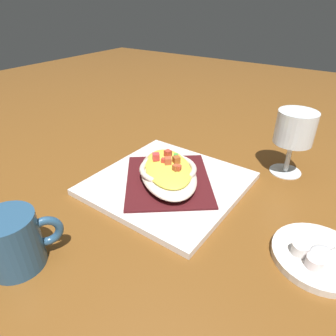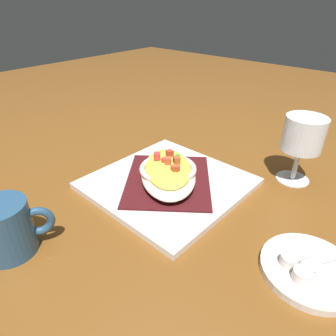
{
  "view_description": "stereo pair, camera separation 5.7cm",
  "coord_description": "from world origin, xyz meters",
  "views": [
    {
      "loc": [
        -0.41,
        -0.28,
        0.34
      ],
      "look_at": [
        0.0,
        0.0,
        0.04
      ],
      "focal_mm": 31.41,
      "sensor_mm": 36.0,
      "label": 1
    },
    {
      "loc": [
        -0.37,
        -0.32,
        0.34
      ],
      "look_at": [
        0.0,
        0.0,
        0.04
      ],
      "focal_mm": 31.41,
      "sensor_mm": 36.0,
      "label": 2
    }
  ],
  "objects": [
    {
      "name": "folded_napkin",
      "position": [
        0.0,
        0.0,
        0.01
      ],
      "size": [
        0.26,
        0.25,
        0.0
      ],
      "primitive_type": "cube",
      "rotation": [
        0.0,
        0.0,
        0.66
      ],
      "color": "#441215",
      "rests_on": "square_plate"
    },
    {
      "name": "creamer_cup_1",
      "position": [
        -0.06,
        -0.29,
        0.02
      ],
      "size": [
        0.02,
        0.02,
        0.02
      ],
      "primitive_type": "cylinder",
      "color": "white",
      "rests_on": "creamer_saucer"
    },
    {
      "name": "creamer_saucer",
      "position": [
        -0.03,
        -0.29,
        0.01
      ],
      "size": [
        0.13,
        0.13,
        0.01
      ],
      "primitive_type": "cylinder",
      "color": "silver",
      "rests_on": "ground_plane"
    },
    {
      "name": "stemmed_glass",
      "position": [
        0.19,
        -0.18,
        0.1
      ],
      "size": [
        0.08,
        0.08,
        0.14
      ],
      "color": "white",
      "rests_on": "ground_plane"
    },
    {
      "name": "square_plate",
      "position": [
        0.0,
        0.0,
        0.01
      ],
      "size": [
        0.29,
        0.29,
        0.01
      ],
      "primitive_type": "cube",
      "rotation": [
        0.0,
        0.0,
        -0.03
      ],
      "color": "silver",
      "rests_on": "ground_plane"
    },
    {
      "name": "coffee_mug",
      "position": [
        -0.28,
        0.06,
        0.04
      ],
      "size": [
        0.1,
        0.08,
        0.08
      ],
      "color": "#294F71",
      "rests_on": "ground_plane"
    },
    {
      "name": "gratin_dish",
      "position": [
        0.0,
        0.0,
        0.04
      ],
      "size": [
        0.21,
        0.21,
        0.05
      ],
      "color": "beige",
      "rests_on": "folded_napkin"
    },
    {
      "name": "ground_plane",
      "position": [
        0.0,
        0.0,
        0.0
      ],
      "size": [
        2.6,
        2.6,
        0.0
      ],
      "primitive_type": "plane",
      "color": "brown"
    },
    {
      "name": "spoon",
      "position": [
        -0.03,
        -0.29,
        0.02
      ],
      "size": [
        0.1,
        0.07,
        0.01
      ],
      "color": "silver",
      "rests_on": "creamer_saucer"
    },
    {
      "name": "creamer_cup_0",
      "position": [
        -0.05,
        -0.26,
        0.02
      ],
      "size": [
        0.02,
        0.02,
        0.02
      ],
      "primitive_type": "cylinder",
      "color": "white",
      "rests_on": "creamer_saucer"
    }
  ]
}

